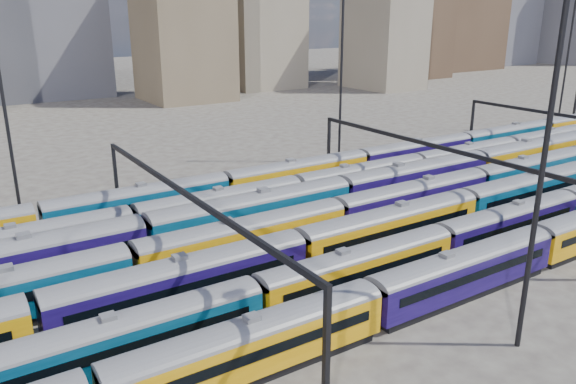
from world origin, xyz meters
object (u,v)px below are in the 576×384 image
rake_0 (464,267)px  rake_2 (183,278)px  mast_2 (546,148)px  rake_1 (441,240)px

rake_0 → rake_2: bearing=153.2°
rake_2 → mast_2: (17.38, -17.00, 11.25)m
rake_1 → mast_2: (-5.23, -12.00, 11.52)m
rake_0 → mast_2: bearing=-109.1°
rake_1 → rake_2: size_ratio=1.08×
rake_1 → mast_2: 17.44m
rake_0 → mast_2: size_ratio=5.28×
mast_2 → rake_0: bearing=70.9°
rake_0 → mast_2: 13.66m
rake_2 → rake_1: bearing=-12.5°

